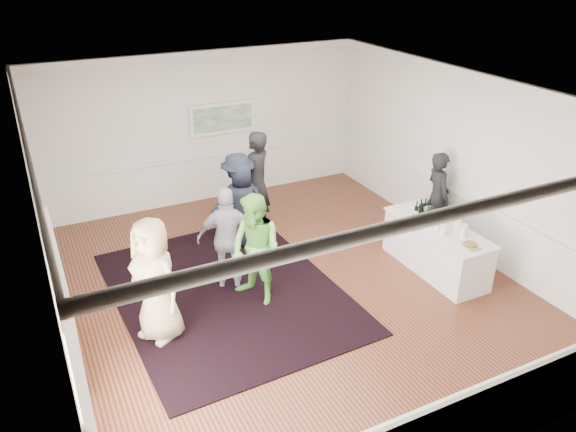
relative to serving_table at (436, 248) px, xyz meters
name	(u,v)px	position (x,y,z in m)	size (l,w,h in m)	color
floor	(288,286)	(-2.49, 0.64, -0.42)	(8.00, 8.00, 0.00)	brown
ceiling	(289,93)	(-2.49, 0.64, 2.78)	(7.00, 8.00, 0.02)	white
wall_left	(44,246)	(-5.99, 0.64, 1.18)	(0.02, 8.00, 3.20)	white
wall_right	(465,162)	(1.01, 0.64, 1.18)	(0.02, 8.00, 3.20)	white
wall_back	(204,128)	(-2.49, 4.64, 1.18)	(7.00, 0.02, 3.20)	white
wall_front	(475,350)	(-2.49, -3.36, 1.18)	(7.00, 0.02, 3.20)	white
wainscoting	(288,260)	(-2.49, 0.64, 0.08)	(7.00, 8.00, 1.00)	white
mirror	(36,195)	(-5.94, 1.94, 1.38)	(0.05, 1.25, 1.85)	gold
doorway	(70,342)	(-5.93, -1.26, 1.00)	(0.10, 1.78, 2.56)	white
landscape_painting	(223,118)	(-2.09, 4.59, 1.36)	(1.44, 0.06, 0.66)	white
area_rug	(227,291)	(-3.46, 0.92, -0.41)	(3.34, 4.38, 0.02)	black
serving_table	(436,248)	(0.00, 0.00, 0.00)	(0.79, 2.06, 0.83)	white
bartender	(437,197)	(0.71, 0.90, 0.45)	(0.64, 0.42, 1.74)	black
guest_tan	(155,280)	(-4.71, 0.30, 0.51)	(0.91, 0.59, 1.85)	tan
guest_green	(256,250)	(-3.10, 0.51, 0.47)	(0.87, 0.68, 1.79)	#6DC74F
guest_lilac	(229,238)	(-3.32, 1.11, 0.44)	(1.01, 0.42, 1.72)	#B4ACC1
guest_dark_a	(239,198)	(-2.60, 2.49, 0.45)	(1.12, 0.64, 1.73)	black
guest_dark_b	(256,182)	(-2.14, 2.75, 0.58)	(0.73, 0.48, 2.01)	black
guest_navy	(243,204)	(-2.59, 2.34, 0.38)	(0.79, 0.51, 1.61)	black
wine_bottles	(423,208)	(0.00, 0.44, 0.57)	(0.36, 0.23, 0.31)	black
juice_pitchers	(451,227)	(0.00, -0.27, 0.53)	(0.36, 0.52, 0.24)	#8BB942
ice_bucket	(431,216)	(0.00, 0.20, 0.53)	(0.26, 0.26, 0.24)	silver
nut_bowl	(470,245)	(-0.04, -0.79, 0.45)	(0.27, 0.27, 0.08)	white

